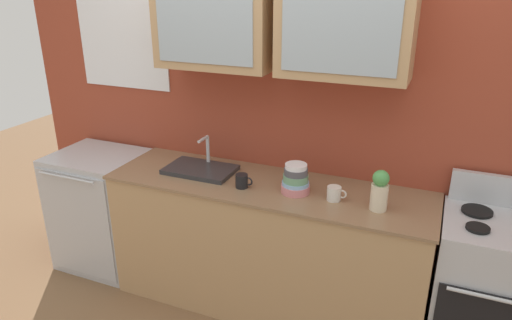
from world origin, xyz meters
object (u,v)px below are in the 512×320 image
Objects in this scene: cup_near_sink at (242,181)px; cup_near_bowls at (334,193)px; bowl_stack at (296,180)px; sink_faucet at (201,169)px; dishwasher at (102,210)px; vase at (380,190)px; stove_range at (490,295)px.

cup_near_bowls is (0.57, 0.05, -0.00)m from cup_near_sink.
bowl_stack is at bearing 176.89° from cup_near_bowls.
sink_faucet is at bearing 161.20° from cup_near_sink.
bowl_stack is 0.33m from cup_near_sink.
cup_near_bowls reaches higher than dishwasher.
vase is at bearing -3.75° from bowl_stack.
stove_range is 1.20× the size of dishwasher.
vase reaches higher than dishwasher.
bowl_stack is 1.57× the size of cup_near_bowls.
stove_range is 1.89m from sink_faucet.
cup_near_bowls is (0.93, -0.07, 0.02)m from sink_faucet.
vase is (-0.65, -0.07, 0.56)m from stove_range.
bowl_stack is at bearing -1.20° from dishwasher.
vase is 2.12× the size of cup_near_sink.
stove_range is 4.58× the size of vase.
stove_range is 9.33× the size of cup_near_bowls.
sink_faucet reaches higher than cup_near_sink.
bowl_stack is at bearing 10.94° from cup_near_sink.
sink_faucet is at bearing 175.00° from bowl_stack.
dishwasher is at bearing -179.91° from stove_range.
cup_near_bowls is (-0.91, -0.05, 0.49)m from stove_range.
stove_range reaches higher than cup_near_sink.
stove_range is at bearing 1.85° from bowl_stack.
cup_near_bowls is at bearing 5.00° from cup_near_sink.
cup_near_sink is 0.96× the size of cup_near_bowls.
sink_faucet is 4.08× the size of cup_near_sink.
stove_range is 1.03m from cup_near_bowls.
vase is at bearing -1.82° from dishwasher.
vase reaches higher than stove_range.
cup_near_sink is at bearing -4.44° from dishwasher.
cup_near_bowls is 0.13× the size of dishwasher.
cup_near_sink is at bearing -18.80° from sink_faucet.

